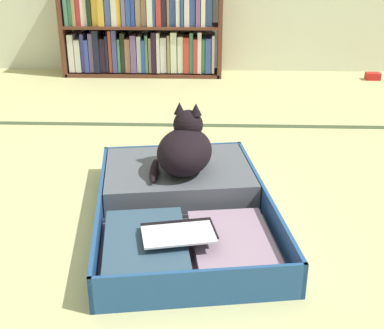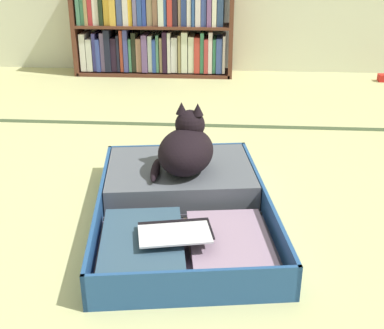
% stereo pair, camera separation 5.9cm
% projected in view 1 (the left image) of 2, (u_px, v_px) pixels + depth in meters
% --- Properties ---
extents(ground_plane, '(10.00, 10.00, 0.00)m').
position_uv_depth(ground_plane, '(143.00, 229.00, 1.72)').
color(ground_plane, '#C3C182').
extents(tatami_border, '(4.80, 0.05, 0.00)m').
position_uv_depth(tatami_border, '(168.00, 125.00, 2.72)').
color(tatami_border, '#3D4D2F').
rests_on(tatami_border, ground_plane).
extents(bookshelf, '(1.16, 0.26, 0.71)m').
position_uv_depth(bookshelf, '(141.00, 28.00, 3.66)').
color(bookshelf, '#5A2F21').
rests_on(bookshelf, ground_plane).
extents(open_suitcase, '(0.71, 0.99, 0.11)m').
position_uv_depth(open_suitcase, '(180.00, 200.00, 1.81)').
color(open_suitcase, navy).
rests_on(open_suitcase, ground_plane).
extents(black_cat, '(0.25, 0.30, 0.25)m').
position_uv_depth(black_cat, '(185.00, 148.00, 1.86)').
color(black_cat, black).
rests_on(black_cat, open_suitcase).
extents(small_red_pouch, '(0.10, 0.07, 0.05)m').
position_uv_depth(small_red_pouch, '(373.00, 76.00, 3.63)').
color(small_red_pouch, red).
rests_on(small_red_pouch, ground_plane).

